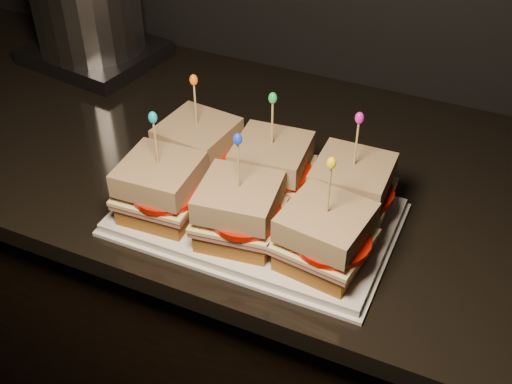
% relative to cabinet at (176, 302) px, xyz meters
% --- Properties ---
extents(cabinet, '(2.50, 0.60, 0.85)m').
position_rel_cabinet_xyz_m(cabinet, '(0.00, 0.00, 0.00)').
color(cabinet, black).
rests_on(cabinet, ground).
extents(granite_slab, '(2.54, 0.64, 0.03)m').
position_rel_cabinet_xyz_m(granite_slab, '(0.00, 0.00, 0.44)').
color(granite_slab, black).
rests_on(granite_slab, cabinet).
extents(platter, '(0.39, 0.24, 0.02)m').
position_rel_cabinet_xyz_m(platter, '(0.27, -0.15, 0.46)').
color(platter, white).
rests_on(platter, granite_slab).
extents(platter_rim, '(0.40, 0.25, 0.01)m').
position_rel_cabinet_xyz_m(platter_rim, '(0.27, -0.15, 0.46)').
color(platter_rim, white).
rests_on(platter_rim, granite_slab).
extents(sandwich_0_bread_bot, '(0.11, 0.11, 0.03)m').
position_rel_cabinet_xyz_m(sandwich_0_bread_bot, '(0.14, -0.10, 0.49)').
color(sandwich_0_bread_bot, brown).
rests_on(sandwich_0_bread_bot, platter).
extents(sandwich_0_ham, '(0.12, 0.12, 0.01)m').
position_rel_cabinet_xyz_m(sandwich_0_ham, '(0.14, -0.10, 0.51)').
color(sandwich_0_ham, '#B96659').
rests_on(sandwich_0_ham, sandwich_0_bread_bot).
extents(sandwich_0_cheese, '(0.12, 0.12, 0.01)m').
position_rel_cabinet_xyz_m(sandwich_0_cheese, '(0.14, -0.10, 0.51)').
color(sandwich_0_cheese, '#F8E69F').
rests_on(sandwich_0_cheese, sandwich_0_ham).
extents(sandwich_0_tomato, '(0.10, 0.10, 0.01)m').
position_rel_cabinet_xyz_m(sandwich_0_tomato, '(0.15, -0.10, 0.52)').
color(sandwich_0_tomato, '#B71205').
rests_on(sandwich_0_tomato, sandwich_0_cheese).
extents(sandwich_0_bread_top, '(0.11, 0.11, 0.03)m').
position_rel_cabinet_xyz_m(sandwich_0_bread_top, '(0.14, -0.10, 0.54)').
color(sandwich_0_bread_top, '#603211').
rests_on(sandwich_0_bread_top, sandwich_0_tomato).
extents(sandwich_0_pick, '(0.00, 0.00, 0.09)m').
position_rel_cabinet_xyz_m(sandwich_0_pick, '(0.14, -0.10, 0.59)').
color(sandwich_0_pick, tan).
rests_on(sandwich_0_pick, sandwich_0_bread_top).
extents(sandwich_0_frill, '(0.01, 0.01, 0.02)m').
position_rel_cabinet_xyz_m(sandwich_0_frill, '(0.14, -0.10, 0.63)').
color(sandwich_0_frill, orange).
rests_on(sandwich_0_frill, sandwich_0_pick).
extents(sandwich_1_bread_bot, '(0.11, 0.11, 0.03)m').
position_rel_cabinet_xyz_m(sandwich_1_bread_bot, '(0.27, -0.10, 0.49)').
color(sandwich_1_bread_bot, brown).
rests_on(sandwich_1_bread_bot, platter).
extents(sandwich_1_ham, '(0.12, 0.12, 0.01)m').
position_rel_cabinet_xyz_m(sandwich_1_ham, '(0.27, -0.10, 0.51)').
color(sandwich_1_ham, '#B96659').
rests_on(sandwich_1_ham, sandwich_1_bread_bot).
extents(sandwich_1_cheese, '(0.12, 0.12, 0.01)m').
position_rel_cabinet_xyz_m(sandwich_1_cheese, '(0.27, -0.10, 0.51)').
color(sandwich_1_cheese, '#F8E69F').
rests_on(sandwich_1_cheese, sandwich_1_ham).
extents(sandwich_1_tomato, '(0.10, 0.10, 0.01)m').
position_rel_cabinet_xyz_m(sandwich_1_tomato, '(0.28, -0.10, 0.52)').
color(sandwich_1_tomato, '#B71205').
rests_on(sandwich_1_tomato, sandwich_1_cheese).
extents(sandwich_1_bread_top, '(0.11, 0.11, 0.03)m').
position_rel_cabinet_xyz_m(sandwich_1_bread_top, '(0.27, -0.10, 0.54)').
color(sandwich_1_bread_top, '#603211').
rests_on(sandwich_1_bread_top, sandwich_1_tomato).
extents(sandwich_1_pick, '(0.00, 0.00, 0.09)m').
position_rel_cabinet_xyz_m(sandwich_1_pick, '(0.27, -0.10, 0.59)').
color(sandwich_1_pick, tan).
rests_on(sandwich_1_pick, sandwich_1_bread_top).
extents(sandwich_1_frill, '(0.01, 0.01, 0.02)m').
position_rel_cabinet_xyz_m(sandwich_1_frill, '(0.27, -0.10, 0.63)').
color(sandwich_1_frill, green).
rests_on(sandwich_1_frill, sandwich_1_pick).
extents(sandwich_2_bread_bot, '(0.10, 0.10, 0.03)m').
position_rel_cabinet_xyz_m(sandwich_2_bread_bot, '(0.39, -0.10, 0.49)').
color(sandwich_2_bread_bot, brown).
rests_on(sandwich_2_bread_bot, platter).
extents(sandwich_2_ham, '(0.11, 0.11, 0.01)m').
position_rel_cabinet_xyz_m(sandwich_2_ham, '(0.39, -0.10, 0.51)').
color(sandwich_2_ham, '#B96659').
rests_on(sandwich_2_ham, sandwich_2_bread_bot).
extents(sandwich_2_cheese, '(0.12, 0.11, 0.01)m').
position_rel_cabinet_xyz_m(sandwich_2_cheese, '(0.39, -0.10, 0.51)').
color(sandwich_2_cheese, '#F8E69F').
rests_on(sandwich_2_cheese, sandwich_2_ham).
extents(sandwich_2_tomato, '(0.10, 0.10, 0.01)m').
position_rel_cabinet_xyz_m(sandwich_2_tomato, '(0.40, -0.10, 0.52)').
color(sandwich_2_tomato, '#B71205').
rests_on(sandwich_2_tomato, sandwich_2_cheese).
extents(sandwich_2_bread_top, '(0.11, 0.11, 0.03)m').
position_rel_cabinet_xyz_m(sandwich_2_bread_top, '(0.39, -0.10, 0.54)').
color(sandwich_2_bread_top, '#603211').
rests_on(sandwich_2_bread_top, sandwich_2_tomato).
extents(sandwich_2_pick, '(0.00, 0.00, 0.09)m').
position_rel_cabinet_xyz_m(sandwich_2_pick, '(0.39, -0.10, 0.59)').
color(sandwich_2_pick, tan).
rests_on(sandwich_2_pick, sandwich_2_bread_top).
extents(sandwich_2_frill, '(0.01, 0.01, 0.02)m').
position_rel_cabinet_xyz_m(sandwich_2_frill, '(0.39, -0.10, 0.63)').
color(sandwich_2_frill, '#C818A2').
rests_on(sandwich_2_frill, sandwich_2_pick).
extents(sandwich_3_bread_bot, '(0.11, 0.11, 0.03)m').
position_rel_cabinet_xyz_m(sandwich_3_bread_bot, '(0.14, -0.21, 0.49)').
color(sandwich_3_bread_bot, brown).
rests_on(sandwich_3_bread_bot, platter).
extents(sandwich_3_ham, '(0.12, 0.11, 0.01)m').
position_rel_cabinet_xyz_m(sandwich_3_ham, '(0.14, -0.21, 0.51)').
color(sandwich_3_ham, '#B96659').
rests_on(sandwich_3_ham, sandwich_3_bread_bot).
extents(sandwich_3_cheese, '(0.12, 0.11, 0.01)m').
position_rel_cabinet_xyz_m(sandwich_3_cheese, '(0.14, -0.21, 0.51)').
color(sandwich_3_cheese, '#F8E69F').
rests_on(sandwich_3_cheese, sandwich_3_ham).
extents(sandwich_3_tomato, '(0.10, 0.10, 0.01)m').
position_rel_cabinet_xyz_m(sandwich_3_tomato, '(0.15, -0.21, 0.52)').
color(sandwich_3_tomato, '#B71205').
rests_on(sandwich_3_tomato, sandwich_3_cheese).
extents(sandwich_3_bread_top, '(0.11, 0.11, 0.03)m').
position_rel_cabinet_xyz_m(sandwich_3_bread_top, '(0.14, -0.21, 0.54)').
color(sandwich_3_bread_top, '#603211').
rests_on(sandwich_3_bread_top, sandwich_3_tomato).
extents(sandwich_3_pick, '(0.00, 0.00, 0.09)m').
position_rel_cabinet_xyz_m(sandwich_3_pick, '(0.14, -0.21, 0.59)').
color(sandwich_3_pick, tan).
rests_on(sandwich_3_pick, sandwich_3_bread_top).
extents(sandwich_3_frill, '(0.01, 0.01, 0.02)m').
position_rel_cabinet_xyz_m(sandwich_3_frill, '(0.14, -0.21, 0.63)').
color(sandwich_3_frill, '#1097B4').
rests_on(sandwich_3_frill, sandwich_3_pick).
extents(sandwich_4_bread_bot, '(0.11, 0.11, 0.03)m').
position_rel_cabinet_xyz_m(sandwich_4_bread_bot, '(0.27, -0.21, 0.49)').
color(sandwich_4_bread_bot, brown).
rests_on(sandwich_4_bread_bot, platter).
extents(sandwich_4_ham, '(0.12, 0.12, 0.01)m').
position_rel_cabinet_xyz_m(sandwich_4_ham, '(0.27, -0.21, 0.51)').
color(sandwich_4_ham, '#B96659').
rests_on(sandwich_4_ham, sandwich_4_bread_bot).
extents(sandwich_4_cheese, '(0.13, 0.12, 0.01)m').
position_rel_cabinet_xyz_m(sandwich_4_cheese, '(0.27, -0.21, 0.51)').
color(sandwich_4_cheese, '#F8E69F').
rests_on(sandwich_4_cheese, sandwich_4_ham).
extents(sandwich_4_tomato, '(0.10, 0.10, 0.01)m').
position_rel_cabinet_xyz_m(sandwich_4_tomato, '(0.28, -0.21, 0.52)').
color(sandwich_4_tomato, '#B71205').
rests_on(sandwich_4_tomato, sandwich_4_cheese).
extents(sandwich_4_bread_top, '(0.12, 0.12, 0.03)m').
position_rel_cabinet_xyz_m(sandwich_4_bread_top, '(0.27, -0.21, 0.54)').
color(sandwich_4_bread_top, '#603211').
rests_on(sandwich_4_bread_top, sandwich_4_tomato).
extents(sandwich_4_pick, '(0.00, 0.00, 0.09)m').
position_rel_cabinet_xyz_m(sandwich_4_pick, '(0.27, -0.21, 0.59)').
color(sandwich_4_pick, tan).
rests_on(sandwich_4_pick, sandwich_4_bread_top).
extents(sandwich_4_frill, '(0.01, 0.01, 0.02)m').
position_rel_cabinet_xyz_m(sandwich_4_frill, '(0.27, -0.21, 0.63)').
color(sandwich_4_frill, '#1735DE').
rests_on(sandwich_4_frill, sandwich_4_pick).
extents(sandwich_5_bread_bot, '(0.11, 0.11, 0.03)m').
position_rel_cabinet_xyz_m(sandwich_5_bread_bot, '(0.39, -0.21, 0.49)').
color(sandwich_5_bread_bot, brown).
rests_on(sandwich_5_bread_bot, platter).
extents(sandwich_5_ham, '(0.12, 0.12, 0.01)m').
position_rel_cabinet_xyz_m(sandwich_5_ham, '(0.39, -0.21, 0.51)').
color(sandwich_5_ham, '#B96659').
rests_on(sandwich_5_ham, sandwich_5_bread_bot).
extents(sandwich_5_cheese, '(0.13, 0.12, 0.01)m').
position_rel_cabinet_xyz_m(sandwich_5_cheese, '(0.39, -0.21, 0.51)').
color(sandwich_5_cheese, '#F8E69F').
rests_on(sandwich_5_cheese, sandwich_5_ham).
extents(sandwich_5_tomato, '(0.10, 0.10, 0.01)m').
position_rel_cabinet_xyz_m(sandwich_5_tomato, '(0.40, -0.21, 0.52)').
color(sandwich_5_tomato, '#B71205').
rests_on(sandwich_5_tomato, sandwich_5_cheese).
extents(sandwich_5_bread_top, '(0.11, 0.11, 0.03)m').
position_rel_cabinet_xyz_m(sandwich_5_bread_top, '(0.39, -0.21, 0.54)').
color(sandwich_5_bread_top, '#603211').
rests_on(sandwich_5_bread_top, sandwich_5_tomato).
extents(sandwich_5_pick, '(0.00, 0.00, 0.09)m').
position_rel_cabinet_xyz_m(sandwich_5_pick, '(0.39, -0.21, 0.59)').
color(sandwich_5_pick, tan).
rests_on(sandwich_5_pick, sandwich_5_bread_top).
extents(sandwich_5_frill, '(0.01, 0.01, 0.02)m').
position_rel_cabinet_xyz_m(sandwich_5_frill, '(0.39, -0.21, 0.63)').
color(sandwich_5_frill, yellow).
rests_on(sandwich_5_frill, sandwich_5_pick).
extents(appliance_base, '(0.28, 0.25, 0.03)m').
position_rel_cabinet_xyz_m(appliance_base, '(-0.26, 0.18, 0.47)').
color(appliance_base, '#262628').
rests_on(appliance_base, granite_slab).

